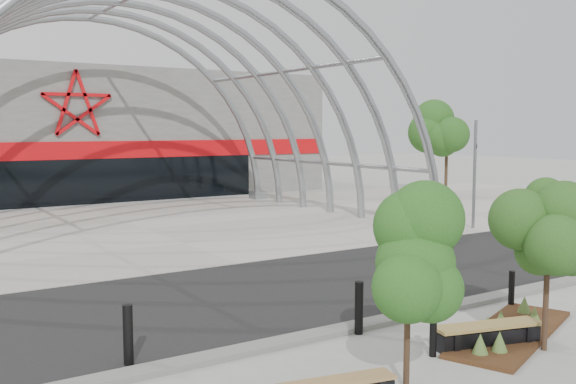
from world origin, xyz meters
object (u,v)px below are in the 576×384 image
street_tree_0 (409,251)px  bollard_2 (359,308)px  street_tree_1 (549,233)px  signal_pole (475,172)px  bench_1 (487,336)px

street_tree_0 → bollard_2: size_ratio=2.90×
street_tree_0 → street_tree_1: street_tree_0 is taller
signal_pole → street_tree_1: bearing=-133.7°
signal_pole → bollard_2: bearing=-147.4°
street_tree_0 → signal_pole: bearing=37.9°
street_tree_1 → signal_pole: bearing=46.3°
signal_pole → street_tree_1: signal_pole is taller
signal_pole → bench_1: 15.74m
street_tree_1 → bench_1: street_tree_1 is taller
street_tree_1 → bench_1: bearing=138.2°
street_tree_0 → bench_1: size_ratio=1.42×
signal_pole → bollard_2: signal_pole is taller
street_tree_0 → bollard_2: (1.18, 2.72, -1.80)m
bench_1 → bollard_2: (-1.65, 2.04, 0.34)m
bench_1 → bollard_2: bearing=128.9°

